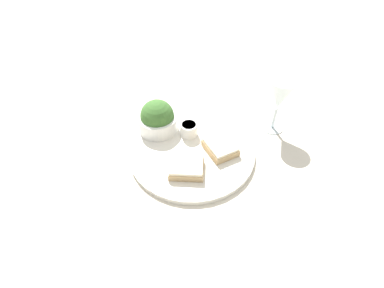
{
  "coord_description": "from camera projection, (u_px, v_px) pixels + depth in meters",
  "views": [
    {
      "loc": [
        0.35,
        -0.41,
        0.58
      ],
      "look_at": [
        0.0,
        0.0,
        0.03
      ],
      "focal_mm": 28.0,
      "sensor_mm": 36.0,
      "label": 1
    }
  ],
  "objects": [
    {
      "name": "ground_plane",
      "position": [
        192.0,
        153.0,
        0.79
      ],
      "size": [
        4.0,
        4.0,
        0.0
      ],
      "primitive_type": "plane",
      "color": "beige"
    },
    {
      "name": "dinner_plate",
      "position": [
        192.0,
        151.0,
        0.78
      ],
      "size": [
        0.33,
        0.33,
        0.01
      ],
      "color": "silver",
      "rests_on": "ground_plane"
    },
    {
      "name": "salad_bowl",
      "position": [
        159.0,
        118.0,
        0.81
      ],
      "size": [
        0.11,
        0.11,
        0.09
      ],
      "color": "white",
      "rests_on": "dinner_plate"
    },
    {
      "name": "sauce_ramekin",
      "position": [
        189.0,
        129.0,
        0.8
      ],
      "size": [
        0.05,
        0.05,
        0.04
      ],
      "color": "white",
      "rests_on": "dinner_plate"
    },
    {
      "name": "cheese_toast_near",
      "position": [
        186.0,
        167.0,
        0.72
      ],
      "size": [
        0.11,
        0.1,
        0.03
      ],
      "color": "tan",
      "rests_on": "dinner_plate"
    },
    {
      "name": "cheese_toast_far",
      "position": [
        220.0,
        147.0,
        0.77
      ],
      "size": [
        0.1,
        0.09,
        0.03
      ],
      "color": "tan",
      "rests_on": "dinner_plate"
    },
    {
      "name": "wine_glass",
      "position": [
        280.0,
        96.0,
        0.78
      ],
      "size": [
        0.08,
        0.08,
        0.16
      ],
      "color": "silver",
      "rests_on": "ground_plane"
    }
  ]
}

